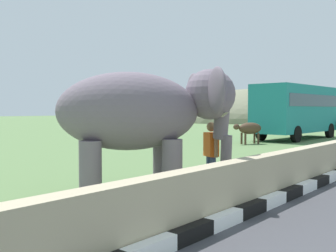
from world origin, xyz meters
name	(u,v)px	position (x,y,z in m)	size (l,w,h in m)	color
striped_curb	(172,241)	(-0.35, 4.08, 0.12)	(16.20, 0.20, 0.24)	white
barrier_parapet	(239,186)	(2.00, 4.38, 0.50)	(28.00, 0.36, 1.00)	tan
elephant	(146,113)	(1.68, 6.55, 1.88)	(3.95, 3.61, 2.89)	slate
person_handler	(211,152)	(3.38, 5.96, 0.93)	(0.41, 0.59, 1.66)	navy
bus_teal	(297,108)	(20.57, 10.80, 2.08)	(8.38, 2.87, 3.50)	teal
cow_near	(249,129)	(15.10, 11.35, 0.87)	(1.89, 1.17, 1.23)	#473323
hill_east	(255,121)	(55.00, 32.20, 0.00)	(32.37, 25.90, 10.91)	#73745A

